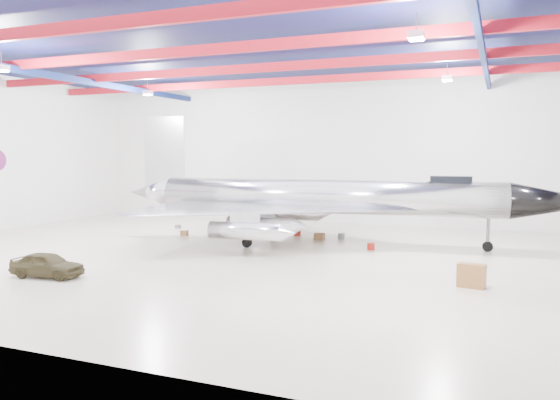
% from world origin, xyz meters
% --- Properties ---
extents(floor, '(40.00, 40.00, 0.00)m').
position_xyz_m(floor, '(0.00, 0.00, 0.00)').
color(floor, '#C2B19A').
rests_on(floor, ground).
extents(wall_back, '(40.00, 0.00, 40.00)m').
position_xyz_m(wall_back, '(0.00, 15.00, 5.50)').
color(wall_back, silver).
rests_on(wall_back, floor).
extents(ceiling, '(40.00, 40.00, 0.00)m').
position_xyz_m(ceiling, '(0.00, 0.00, 11.00)').
color(ceiling, '#0A0F38').
rests_on(ceiling, wall_back).
extents(ceiling_structure, '(39.50, 29.50, 1.08)m').
position_xyz_m(ceiling_structure, '(0.00, 0.00, 10.32)').
color(ceiling_structure, maroon).
rests_on(ceiling_structure, ceiling).
extents(jet_aircraft, '(28.95, 18.00, 7.89)m').
position_xyz_m(jet_aircraft, '(3.09, 5.39, 2.59)').
color(jet_aircraft, silver).
rests_on(jet_aircraft, floor).
extents(jeep, '(3.44, 1.69, 1.13)m').
position_xyz_m(jeep, '(-5.71, -7.80, 0.56)').
color(jeep, '#38321C').
rests_on(jeep, floor).
extents(desk, '(1.17, 0.74, 0.99)m').
position_xyz_m(desk, '(11.96, -2.71, 0.50)').
color(desk, brown).
rests_on(desk, floor).
extents(crate_ply, '(0.53, 0.45, 0.33)m').
position_xyz_m(crate_ply, '(-6.61, 5.04, 0.16)').
color(crate_ply, olive).
rests_on(crate_ply, floor).
extents(toolbox_red, '(0.58, 0.53, 0.33)m').
position_xyz_m(toolbox_red, '(0.41, 7.88, 0.17)').
color(toolbox_red, maroon).
rests_on(toolbox_red, floor).
extents(parts_bin, '(0.62, 0.50, 0.43)m').
position_xyz_m(parts_bin, '(2.36, 6.65, 0.21)').
color(parts_bin, olive).
rests_on(parts_bin, floor).
extents(crate_small, '(0.39, 0.33, 0.25)m').
position_xyz_m(crate_small, '(-8.91, 7.84, 0.12)').
color(crate_small, '#59595B').
rests_on(crate_small, floor).
extents(tool_chest, '(0.51, 0.51, 0.38)m').
position_xyz_m(tool_chest, '(6.19, 4.40, 0.19)').
color(tool_chest, maroon).
rests_on(tool_chest, floor).
extents(spares_box, '(0.49, 0.49, 0.40)m').
position_xyz_m(spares_box, '(3.58, 7.49, 0.20)').
color(spares_box, '#59595B').
rests_on(spares_box, floor).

